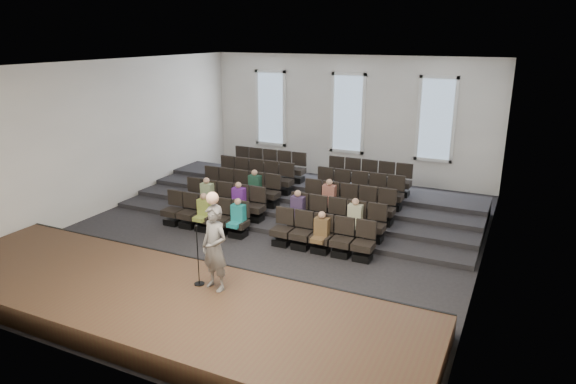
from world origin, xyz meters
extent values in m
plane|color=black|center=(0.00, 0.00, 0.00)|extent=(14.00, 14.00, 0.00)
cube|color=white|center=(0.00, 0.00, 5.01)|extent=(12.00, 14.00, 0.02)
cube|color=white|center=(0.00, 7.02, 2.50)|extent=(12.00, 0.04, 5.00)
cube|color=white|center=(0.00, -7.02, 2.50)|extent=(12.00, 0.04, 5.00)
cube|color=white|center=(-6.02, 0.00, 2.50)|extent=(0.04, 14.00, 5.00)
cube|color=white|center=(6.02, 0.00, 2.50)|extent=(0.04, 14.00, 5.00)
cube|color=#3E2C1A|center=(0.00, -5.10, 0.25)|extent=(11.80, 3.60, 0.50)
cube|color=black|center=(0.00, -3.33, 0.25)|extent=(11.80, 0.06, 0.52)
cube|color=black|center=(0.00, 2.33, 0.07)|extent=(11.80, 4.80, 0.15)
cube|color=black|center=(0.00, 2.85, 0.15)|extent=(11.80, 3.75, 0.30)
cube|color=black|center=(0.00, 3.38, 0.22)|extent=(11.80, 2.70, 0.45)
cube|color=black|center=(0.00, 3.90, 0.30)|extent=(11.80, 1.65, 0.60)
cube|color=black|center=(-3.13, -0.60, 0.10)|extent=(0.47, 0.43, 0.20)
cube|color=black|center=(-3.13, -0.60, 0.41)|extent=(0.55, 0.50, 0.19)
cube|color=black|center=(-3.13, -0.39, 0.82)|extent=(0.55, 0.08, 0.50)
cube|color=black|center=(-2.53, -0.60, 0.10)|extent=(0.47, 0.43, 0.20)
cube|color=black|center=(-2.53, -0.60, 0.41)|extent=(0.55, 0.50, 0.19)
cube|color=black|center=(-2.53, -0.39, 0.82)|extent=(0.55, 0.08, 0.50)
cube|color=black|center=(-1.93, -0.60, 0.10)|extent=(0.47, 0.43, 0.20)
cube|color=black|center=(-1.93, -0.60, 0.41)|extent=(0.55, 0.50, 0.19)
cube|color=black|center=(-1.93, -0.39, 0.82)|extent=(0.55, 0.08, 0.50)
cube|color=black|center=(-1.33, -0.60, 0.10)|extent=(0.47, 0.43, 0.20)
cube|color=black|center=(-1.33, -0.60, 0.41)|extent=(0.55, 0.50, 0.19)
cube|color=black|center=(-1.33, -0.39, 0.82)|extent=(0.55, 0.08, 0.50)
cube|color=black|center=(-0.73, -0.60, 0.10)|extent=(0.47, 0.43, 0.20)
cube|color=black|center=(-0.73, -0.60, 0.41)|extent=(0.55, 0.50, 0.19)
cube|color=black|center=(-0.73, -0.39, 0.82)|extent=(0.55, 0.08, 0.50)
cube|color=black|center=(0.73, -0.60, 0.10)|extent=(0.47, 0.43, 0.20)
cube|color=black|center=(0.73, -0.60, 0.41)|extent=(0.55, 0.50, 0.19)
cube|color=black|center=(0.73, -0.39, 0.82)|extent=(0.55, 0.08, 0.50)
cube|color=black|center=(1.33, -0.60, 0.10)|extent=(0.47, 0.43, 0.20)
cube|color=black|center=(1.33, -0.60, 0.41)|extent=(0.55, 0.50, 0.19)
cube|color=black|center=(1.33, -0.39, 0.82)|extent=(0.55, 0.08, 0.50)
cube|color=black|center=(1.93, -0.60, 0.10)|extent=(0.47, 0.43, 0.20)
cube|color=black|center=(1.93, -0.60, 0.41)|extent=(0.55, 0.50, 0.19)
cube|color=black|center=(1.93, -0.39, 0.82)|extent=(0.55, 0.08, 0.50)
cube|color=black|center=(2.53, -0.60, 0.10)|extent=(0.47, 0.43, 0.20)
cube|color=black|center=(2.53, -0.60, 0.41)|extent=(0.55, 0.50, 0.19)
cube|color=black|center=(2.53, -0.39, 0.82)|extent=(0.55, 0.08, 0.50)
cube|color=black|center=(3.13, -0.60, 0.10)|extent=(0.47, 0.43, 0.20)
cube|color=black|center=(3.13, -0.60, 0.41)|extent=(0.55, 0.50, 0.19)
cube|color=black|center=(3.13, -0.39, 0.82)|extent=(0.55, 0.08, 0.50)
cube|color=black|center=(-3.13, 0.45, 0.25)|extent=(0.47, 0.43, 0.20)
cube|color=black|center=(-3.13, 0.45, 0.56)|extent=(0.55, 0.50, 0.19)
cube|color=black|center=(-3.13, 0.66, 0.97)|extent=(0.55, 0.08, 0.50)
cube|color=black|center=(-2.53, 0.45, 0.25)|extent=(0.47, 0.43, 0.20)
cube|color=black|center=(-2.53, 0.45, 0.56)|extent=(0.55, 0.50, 0.19)
cube|color=black|center=(-2.53, 0.66, 0.97)|extent=(0.55, 0.08, 0.50)
cube|color=black|center=(-1.93, 0.45, 0.25)|extent=(0.47, 0.43, 0.20)
cube|color=black|center=(-1.93, 0.45, 0.56)|extent=(0.55, 0.50, 0.19)
cube|color=black|center=(-1.93, 0.66, 0.97)|extent=(0.55, 0.08, 0.50)
cube|color=black|center=(-1.33, 0.45, 0.25)|extent=(0.47, 0.43, 0.20)
cube|color=black|center=(-1.33, 0.45, 0.56)|extent=(0.55, 0.50, 0.19)
cube|color=black|center=(-1.33, 0.66, 0.97)|extent=(0.55, 0.08, 0.50)
cube|color=black|center=(-0.73, 0.45, 0.25)|extent=(0.47, 0.43, 0.20)
cube|color=black|center=(-0.73, 0.45, 0.56)|extent=(0.55, 0.50, 0.19)
cube|color=black|center=(-0.73, 0.66, 0.97)|extent=(0.55, 0.08, 0.50)
cube|color=black|center=(0.73, 0.45, 0.25)|extent=(0.47, 0.43, 0.20)
cube|color=black|center=(0.73, 0.45, 0.56)|extent=(0.55, 0.50, 0.19)
cube|color=black|center=(0.73, 0.66, 0.97)|extent=(0.55, 0.08, 0.50)
cube|color=black|center=(1.33, 0.45, 0.25)|extent=(0.47, 0.43, 0.20)
cube|color=black|center=(1.33, 0.45, 0.56)|extent=(0.55, 0.50, 0.19)
cube|color=black|center=(1.33, 0.66, 0.97)|extent=(0.55, 0.08, 0.50)
cube|color=black|center=(1.93, 0.45, 0.25)|extent=(0.47, 0.43, 0.20)
cube|color=black|center=(1.93, 0.45, 0.56)|extent=(0.55, 0.50, 0.19)
cube|color=black|center=(1.93, 0.66, 0.97)|extent=(0.55, 0.08, 0.50)
cube|color=black|center=(2.53, 0.45, 0.25)|extent=(0.47, 0.43, 0.20)
cube|color=black|center=(2.53, 0.45, 0.56)|extent=(0.55, 0.50, 0.19)
cube|color=black|center=(2.53, 0.66, 0.97)|extent=(0.55, 0.08, 0.50)
cube|color=black|center=(3.13, 0.45, 0.25)|extent=(0.47, 0.43, 0.20)
cube|color=black|center=(3.13, 0.45, 0.56)|extent=(0.55, 0.50, 0.19)
cube|color=black|center=(3.13, 0.66, 0.97)|extent=(0.55, 0.08, 0.50)
cube|color=black|center=(-3.13, 1.50, 0.40)|extent=(0.47, 0.42, 0.20)
cube|color=black|center=(-3.13, 1.50, 0.71)|extent=(0.55, 0.50, 0.19)
cube|color=black|center=(-3.13, 1.71, 1.12)|extent=(0.55, 0.08, 0.50)
cube|color=black|center=(-2.53, 1.50, 0.40)|extent=(0.47, 0.42, 0.20)
cube|color=black|center=(-2.53, 1.50, 0.71)|extent=(0.55, 0.50, 0.19)
cube|color=black|center=(-2.53, 1.71, 1.12)|extent=(0.55, 0.08, 0.50)
cube|color=black|center=(-1.93, 1.50, 0.40)|extent=(0.47, 0.42, 0.20)
cube|color=black|center=(-1.93, 1.50, 0.71)|extent=(0.55, 0.50, 0.19)
cube|color=black|center=(-1.93, 1.71, 1.12)|extent=(0.55, 0.08, 0.50)
cube|color=black|center=(-1.33, 1.50, 0.40)|extent=(0.47, 0.42, 0.20)
cube|color=black|center=(-1.33, 1.50, 0.71)|extent=(0.55, 0.50, 0.19)
cube|color=black|center=(-1.33, 1.71, 1.12)|extent=(0.55, 0.08, 0.50)
cube|color=black|center=(-0.73, 1.50, 0.40)|extent=(0.47, 0.42, 0.20)
cube|color=black|center=(-0.73, 1.50, 0.71)|extent=(0.55, 0.50, 0.19)
cube|color=black|center=(-0.73, 1.71, 1.12)|extent=(0.55, 0.08, 0.50)
cube|color=black|center=(0.73, 1.50, 0.40)|extent=(0.47, 0.42, 0.20)
cube|color=black|center=(0.73, 1.50, 0.71)|extent=(0.55, 0.50, 0.19)
cube|color=black|center=(0.73, 1.71, 1.12)|extent=(0.55, 0.08, 0.50)
cube|color=black|center=(1.33, 1.50, 0.40)|extent=(0.47, 0.42, 0.20)
cube|color=black|center=(1.33, 1.50, 0.71)|extent=(0.55, 0.50, 0.19)
cube|color=black|center=(1.33, 1.71, 1.12)|extent=(0.55, 0.08, 0.50)
cube|color=black|center=(1.93, 1.50, 0.40)|extent=(0.47, 0.42, 0.20)
cube|color=black|center=(1.93, 1.50, 0.71)|extent=(0.55, 0.50, 0.19)
cube|color=black|center=(1.93, 1.71, 1.12)|extent=(0.55, 0.08, 0.50)
cube|color=black|center=(2.53, 1.50, 0.40)|extent=(0.47, 0.42, 0.20)
cube|color=black|center=(2.53, 1.50, 0.71)|extent=(0.55, 0.50, 0.19)
cube|color=black|center=(2.53, 1.71, 1.12)|extent=(0.55, 0.08, 0.50)
cube|color=black|center=(3.13, 1.50, 0.40)|extent=(0.47, 0.42, 0.20)
cube|color=black|center=(3.13, 1.50, 0.71)|extent=(0.55, 0.50, 0.19)
cube|color=black|center=(3.13, 1.71, 1.12)|extent=(0.55, 0.08, 0.50)
cube|color=black|center=(-3.13, 2.55, 0.55)|extent=(0.47, 0.42, 0.20)
cube|color=black|center=(-3.13, 2.55, 0.86)|extent=(0.55, 0.50, 0.19)
cube|color=black|center=(-3.13, 2.76, 1.27)|extent=(0.55, 0.08, 0.50)
cube|color=black|center=(-2.53, 2.55, 0.55)|extent=(0.47, 0.42, 0.20)
cube|color=black|center=(-2.53, 2.55, 0.86)|extent=(0.55, 0.50, 0.19)
cube|color=black|center=(-2.53, 2.76, 1.27)|extent=(0.55, 0.08, 0.50)
cube|color=black|center=(-1.93, 2.55, 0.55)|extent=(0.47, 0.42, 0.20)
cube|color=black|center=(-1.93, 2.55, 0.86)|extent=(0.55, 0.50, 0.19)
cube|color=black|center=(-1.93, 2.76, 1.27)|extent=(0.55, 0.08, 0.50)
cube|color=black|center=(-1.33, 2.55, 0.55)|extent=(0.47, 0.42, 0.20)
cube|color=black|center=(-1.33, 2.55, 0.86)|extent=(0.55, 0.50, 0.19)
cube|color=black|center=(-1.33, 2.76, 1.27)|extent=(0.55, 0.08, 0.50)
cube|color=black|center=(-0.73, 2.55, 0.55)|extent=(0.47, 0.42, 0.20)
cube|color=black|center=(-0.73, 2.55, 0.86)|extent=(0.55, 0.50, 0.19)
cube|color=black|center=(-0.73, 2.76, 1.27)|extent=(0.55, 0.08, 0.50)
cube|color=black|center=(0.73, 2.55, 0.55)|extent=(0.47, 0.42, 0.20)
cube|color=black|center=(0.73, 2.55, 0.86)|extent=(0.55, 0.50, 0.19)
cube|color=black|center=(0.73, 2.76, 1.27)|extent=(0.55, 0.08, 0.50)
cube|color=black|center=(1.33, 2.55, 0.55)|extent=(0.47, 0.42, 0.20)
cube|color=black|center=(1.33, 2.55, 0.86)|extent=(0.55, 0.50, 0.19)
cube|color=black|center=(1.33, 2.76, 1.27)|extent=(0.55, 0.08, 0.50)
cube|color=black|center=(1.93, 2.55, 0.55)|extent=(0.47, 0.42, 0.20)
cube|color=black|center=(1.93, 2.55, 0.86)|extent=(0.55, 0.50, 0.19)
cube|color=black|center=(1.93, 2.76, 1.27)|extent=(0.55, 0.08, 0.50)
cube|color=black|center=(2.53, 2.55, 0.55)|extent=(0.47, 0.42, 0.20)
cube|color=black|center=(2.53, 2.55, 0.86)|extent=(0.55, 0.50, 0.19)
cube|color=black|center=(2.53, 2.76, 1.27)|extent=(0.55, 0.08, 0.50)
cube|color=black|center=(3.13, 2.55, 0.55)|extent=(0.47, 0.42, 0.20)
cube|color=black|center=(3.13, 2.55, 0.86)|extent=(0.55, 0.50, 0.19)
cube|color=black|center=(3.13, 2.76, 1.27)|extent=(0.55, 0.08, 0.50)
cube|color=black|center=(-3.13, 3.60, 0.70)|extent=(0.47, 0.42, 0.20)
cube|color=black|center=(-3.13, 3.60, 1.01)|extent=(0.55, 0.50, 0.19)
cube|color=black|center=(-3.13, 3.81, 1.42)|extent=(0.55, 0.08, 0.50)
cube|color=black|center=(-2.53, 3.60, 0.70)|extent=(0.47, 0.42, 0.20)
cube|color=black|center=(-2.53, 3.60, 1.01)|extent=(0.55, 0.50, 0.19)
cube|color=black|center=(-2.53, 3.81, 1.42)|extent=(0.55, 0.08, 0.50)
cube|color=black|center=(-1.93, 3.60, 0.70)|extent=(0.47, 0.42, 0.20)
cube|color=black|center=(-1.93, 3.60, 1.01)|extent=(0.55, 0.50, 0.19)
cube|color=black|center=(-1.93, 3.81, 1.42)|extent=(0.55, 0.08, 0.50)
cube|color=black|center=(-1.33, 3.60, 0.70)|extent=(0.47, 0.42, 0.20)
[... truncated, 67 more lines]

